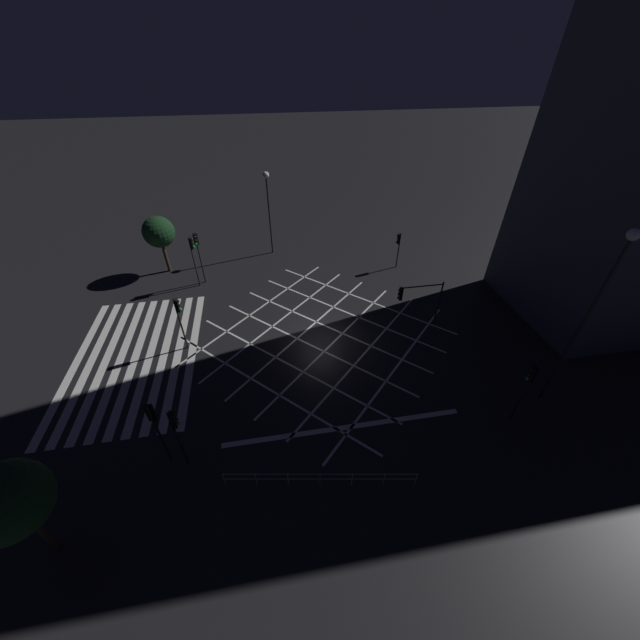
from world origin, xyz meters
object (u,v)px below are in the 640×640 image
Objects in this scene: traffic_light_median_north at (417,296)px; traffic_light_se_cross at (176,428)px; traffic_light_median_south at (179,314)px; traffic_light_se_main at (155,422)px; street_lamp_west at (268,194)px; traffic_light_sw_main at (198,249)px; street_tree_near at (159,232)px; traffic_light_sw_cross at (193,252)px; street_lamp_east at (597,298)px; traffic_light_ne_cross at (527,383)px; traffic_light_nw_cross at (398,243)px; street_tree_far at (7,502)px.

traffic_light_se_cross is (8.27, -14.56, 0.14)m from traffic_light_median_north.
traffic_light_median_south is 1.04× the size of traffic_light_se_cross.
traffic_light_se_main is 22.04m from street_lamp_west.
traffic_light_sw_main is 4.23m from street_tree_near.
traffic_light_sw_cross is 0.97× the size of traffic_light_sw_main.
street_lamp_east is at bearing -37.63° from traffic_light_sw_cross.
traffic_light_median_north is at bearing 34.83° from street_lamp_west.
traffic_light_nw_cross is at bearing -87.98° from traffic_light_ne_cross.
traffic_light_se_cross reaches higher than traffic_light_median_north.
traffic_light_ne_cross is at bearing -1.10° from traffic_light_se_cross.
street_tree_far reaches higher than street_tree_near.
traffic_light_sw_main reaches higher than traffic_light_sw_cross.
street_lamp_west is at bearing -55.17° from traffic_light_median_north.
traffic_light_median_north is 22.43m from street_tree_far.
traffic_light_median_north reaches higher than traffic_light_nw_cross.
traffic_light_ne_cross is 1.22× the size of traffic_light_nw_cross.
traffic_light_sw_cross is at bearing 168.55° from street_tree_far.
street_lamp_east is at bearing -21.00° from traffic_light_median_south.
traffic_light_sw_cross reaches higher than traffic_light_median_north.
street_tree_near is at bearing -31.07° from traffic_light_median_north.
traffic_light_se_main is 20.80m from street_lamp_east.
traffic_light_se_main is at bearing 43.18° from traffic_light_nw_cross.
traffic_light_median_north is (0.29, 15.53, -0.25)m from traffic_light_median_south.
traffic_light_ne_cross is 21.84m from street_tree_far.
traffic_light_median_south reaches higher than traffic_light_se_main.
traffic_light_sw_main is (-0.37, 0.35, 0.08)m from traffic_light_sw_cross.
traffic_light_ne_cross is at bearing -68.24° from street_lamp_east.
traffic_light_nw_cross is 0.82× the size of traffic_light_median_south.
traffic_light_sw_cross is at bearing -52.18° from street_lamp_west.
traffic_light_sw_main reaches higher than traffic_light_median_south.
traffic_light_nw_cross is at bearing 24.98° from traffic_light_median_south.
traffic_light_ne_cross is 17.80m from traffic_light_se_main.
traffic_light_sw_cross is 16.43m from traffic_light_se_cross.
traffic_light_se_main is 0.38× the size of street_lamp_east.
street_lamp_east is (15.86, 3.20, 4.60)m from traffic_light_nw_cross.
traffic_light_sw_cross is 1.14× the size of traffic_light_se_cross.
street_tree_far is at bearing 42.82° from traffic_light_nw_cross.
traffic_light_nw_cross is at bearing 66.15° from street_lamp_west.
street_lamp_west reaches higher than traffic_light_se_main.
traffic_light_sw_main reaches higher than traffic_light_ne_cross.
traffic_light_median_south is at bearing -2.96° from traffic_light_sw_main.
traffic_light_sw_main is at bearing -29.37° from traffic_light_median_north.
traffic_light_sw_cross is at bearing -127.63° from street_lamp_east.
street_lamp_west is 1.51× the size of street_tree_near.
traffic_light_se_main is 17.37m from traffic_light_median_north.
traffic_light_median_south is 14.59m from street_lamp_west.
traffic_light_se_main is 1.05m from traffic_light_se_cross.
street_tree_near is (-19.36, -3.85, 0.96)m from traffic_light_se_cross.
street_lamp_west is (-4.94, 6.36, 2.53)m from traffic_light_sw_cross.
traffic_light_nw_cross is 8.48m from traffic_light_median_north.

